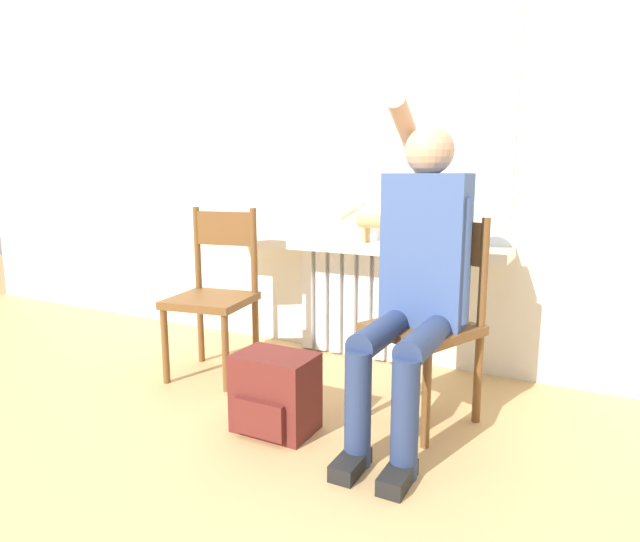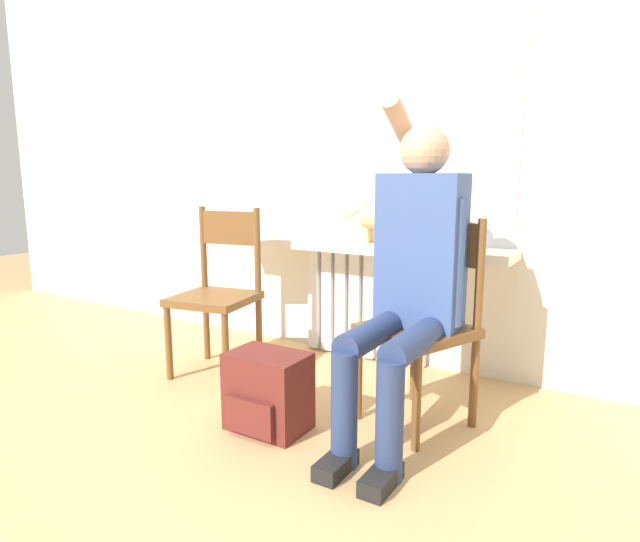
{
  "view_description": "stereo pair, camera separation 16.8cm",
  "coord_description": "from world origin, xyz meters",
  "views": [
    {
      "loc": [
        1.22,
        -1.66,
        1.06
      ],
      "look_at": [
        0.0,
        0.65,
        0.6
      ],
      "focal_mm": 30.0,
      "sensor_mm": 36.0,
      "label": 1
    },
    {
      "loc": [
        1.36,
        -1.58,
        1.06
      ],
      "look_at": [
        0.0,
        0.65,
        0.6
      ],
      "focal_mm": 30.0,
      "sensor_mm": 36.0,
      "label": 2
    }
  ],
  "objects": [
    {
      "name": "ground_plane",
      "position": [
        0.0,
        0.0,
        0.0
      ],
      "size": [
        12.0,
        12.0,
        0.0
      ],
      "primitive_type": "plane",
      "color": "tan"
    },
    {
      "name": "person",
      "position": [
        0.57,
        0.42,
        0.69
      ],
      "size": [
        0.36,
        1.04,
        1.39
      ],
      "color": "navy",
      "rests_on": "ground_plane"
    },
    {
      "name": "chair_right",
      "position": [
        0.59,
        0.54,
        0.45
      ],
      "size": [
        0.52,
        0.52,
        0.89
      ],
      "rotation": [
        0.0,
        0.0,
        -0.39
      ],
      "color": "brown",
      "rests_on": "ground_plane"
    },
    {
      "name": "cat",
      "position": [
        0.19,
        1.03,
        0.84
      ],
      "size": [
        0.44,
        0.12,
        0.22
      ],
      "color": "#DBB77A",
      "rests_on": "windowsill"
    },
    {
      "name": "backpack",
      "position": [
        0.07,
        0.12,
        0.16
      ],
      "size": [
        0.33,
        0.26,
        0.33
      ],
      "color": "maroon",
      "rests_on": "ground_plane"
    },
    {
      "name": "radiator",
      "position": [
        0.0,
        1.15,
        0.33
      ],
      "size": [
        0.75,
        0.08,
        0.65
      ],
      "color": "white",
      "rests_on": "ground_plane"
    },
    {
      "name": "windowsill",
      "position": [
        0.0,
        1.06,
        0.68
      ],
      "size": [
        1.69,
        0.29,
        0.05
      ],
      "color": "white",
      "rests_on": "radiator"
    },
    {
      "name": "window_glass",
      "position": [
        0.0,
        1.2,
        1.31
      ],
      "size": [
        1.63,
        0.01,
        1.22
      ],
      "color": "white",
      "rests_on": "windowsill"
    },
    {
      "name": "chair_left",
      "position": [
        -0.58,
        0.55,
        0.45
      ],
      "size": [
        0.46,
        0.46,
        0.89
      ],
      "rotation": [
        0.0,
        0.0,
        0.16
      ],
      "color": "brown",
      "rests_on": "ground_plane"
    },
    {
      "name": "wall_with_window",
      "position": [
        0.0,
        1.23,
        1.35
      ],
      "size": [
        7.0,
        0.06,
        2.7
      ],
      "color": "white",
      "rests_on": "ground_plane"
    }
  ]
}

